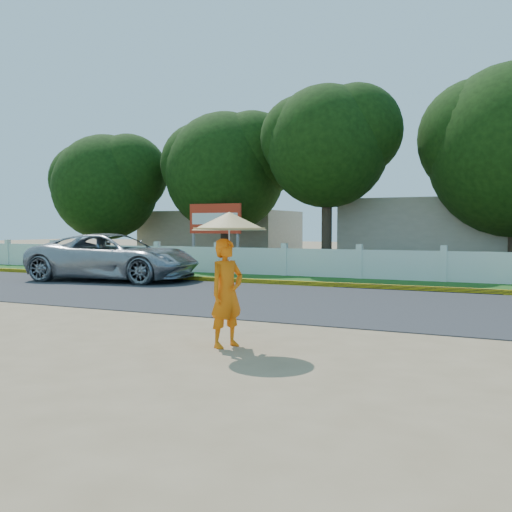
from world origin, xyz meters
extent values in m
plane|color=#9E8460|center=(0.00, 0.00, 0.00)|extent=(120.00, 120.00, 0.00)
cube|color=#38383A|center=(0.00, 4.50, 0.01)|extent=(60.00, 7.00, 0.02)
cube|color=#2D601E|center=(0.00, 9.75, 0.01)|extent=(60.00, 3.50, 0.03)
cube|color=yellow|center=(0.00, 8.05, 0.08)|extent=(40.00, 0.18, 0.16)
cube|color=silver|center=(0.00, 11.20, 0.55)|extent=(40.00, 0.10, 1.10)
cube|color=#B7AD99|center=(3.00, 18.00, 1.60)|extent=(10.00, 6.00, 3.20)
cube|color=#B7AD99|center=(-10.00, 19.00, 1.40)|extent=(8.00, 5.00, 2.80)
imported|color=#9B9FA3|center=(-7.90, 6.91, 0.85)|extent=(6.47, 3.63, 1.71)
imported|color=orange|center=(1.05, -1.43, 0.88)|extent=(0.63, 0.75, 1.77)
cylinder|color=#9C9CA1|center=(1.10, -1.43, 1.56)|extent=(0.03, 0.03, 1.15)
cone|color=tan|center=(1.10, -1.43, 2.05)|extent=(1.21, 1.21, 0.29)
cylinder|color=gray|center=(-7.81, 12.30, 1.00)|extent=(0.12, 0.12, 2.00)
cylinder|color=gray|center=(-5.61, 12.30, 1.00)|extent=(0.12, 0.12, 2.00)
cube|color=red|center=(-6.71, 12.30, 2.30)|extent=(2.50, 0.12, 1.30)
cube|color=silver|center=(-6.71, 12.24, 2.30)|extent=(2.25, 0.02, 0.49)
cylinder|color=#473828|center=(-2.04, 13.61, 1.95)|extent=(0.44, 0.44, 3.90)
sphere|color=#18390D|center=(-2.04, 13.61, 5.32)|extent=(5.15, 5.15, 5.15)
cylinder|color=#473828|center=(-14.08, 13.99, 1.24)|extent=(0.44, 0.44, 2.48)
sphere|color=#18390D|center=(-14.08, 13.99, 3.97)|extent=(5.41, 5.41, 5.41)
cylinder|color=#473828|center=(-7.50, 14.74, 1.48)|extent=(0.44, 0.44, 2.96)
sphere|color=#18390D|center=(-7.50, 14.74, 4.54)|extent=(5.75, 5.75, 5.75)
camera|label=1|loc=(5.34, -9.60, 1.97)|focal=40.00mm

